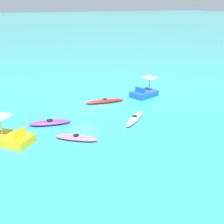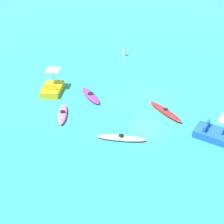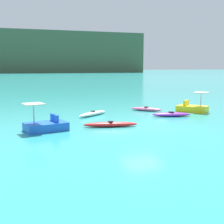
# 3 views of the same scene
# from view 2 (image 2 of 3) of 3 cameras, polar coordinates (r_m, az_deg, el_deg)

# --- Properties ---
(ground_plane) EXTENTS (600.00, 600.00, 0.00)m
(ground_plane) POSITION_cam_2_polar(r_m,az_deg,el_deg) (24.44, 6.65, 1.94)
(ground_plane) COLOR teal
(kayak_white) EXTENTS (2.92, 2.39, 0.37)m
(kayak_white) POSITION_cam_2_polar(r_m,az_deg,el_deg) (20.12, 1.72, -4.79)
(kayak_white) COLOR white
(kayak_white) RESTS_ON ground_plane
(kayak_purple) EXTENTS (2.99, 1.55, 0.37)m
(kayak_purple) POSITION_cam_2_polar(r_m,az_deg,el_deg) (24.83, -3.96, 3.05)
(kayak_purple) COLOR purple
(kayak_purple) RESTS_ON ground_plane
(kayak_pink) EXTENTS (2.40, 2.29, 0.37)m
(kayak_pink) POSITION_cam_2_polar(r_m,az_deg,el_deg) (22.75, -9.03, -0.32)
(kayak_pink) COLOR pink
(kayak_pink) RESTS_ON ground_plane
(kayak_red) EXTENTS (3.47, 1.28, 0.37)m
(kayak_red) POSITION_cam_2_polar(r_m,az_deg,el_deg) (23.08, 9.78, 0.13)
(kayak_red) COLOR red
(kayak_red) RESTS_ON ground_plane
(pedal_boat_blue) EXTENTS (2.67, 1.98, 1.68)m
(pedal_boat_blue) POSITION_cam_2_polar(r_m,az_deg,el_deg) (21.29, 18.27, -3.74)
(pedal_boat_blue) COLOR blue
(pedal_boat_blue) RESTS_ON ground_plane
(pedal_boat_yellow) EXTENTS (2.67, 2.81, 1.68)m
(pedal_boat_yellow) POSITION_cam_2_polar(r_m,az_deg,el_deg) (25.98, -10.93, 4.35)
(pedal_boat_yellow) COLOR yellow
(pedal_boat_yellow) RESTS_ON ground_plane
(person_near_shore) EXTENTS (0.40, 0.40, 0.88)m
(person_near_shore) POSITION_cam_2_polar(r_m,az_deg,el_deg) (32.55, 2.33, 10.96)
(person_near_shore) COLOR silver
(person_near_shore) RESTS_ON ground_plane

